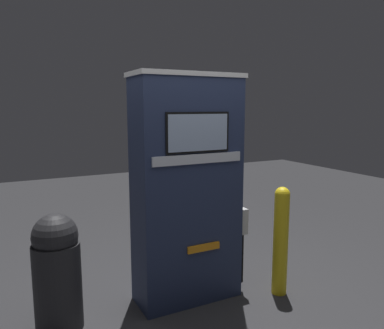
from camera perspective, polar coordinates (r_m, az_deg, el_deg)
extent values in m
plane|color=#2D2D30|center=(3.62, 0.83, -20.87)|extent=(14.00, 14.00, 0.00)
cube|color=#232D4C|center=(3.57, -0.80, -12.29)|extent=(0.95, 0.43, 1.01)
cube|color=#232D4C|center=(3.34, -0.84, 4.24)|extent=(0.95, 0.43, 1.03)
cube|color=silver|center=(3.34, -0.86, 13.43)|extent=(0.98, 0.46, 0.04)
cube|color=black|center=(3.14, 0.94, 4.89)|extent=(0.59, 0.01, 0.34)
cube|color=#9EB2D1|center=(3.13, 1.00, 4.88)|extent=(0.56, 0.01, 0.31)
cube|color=silver|center=(3.16, 0.97, 0.86)|extent=(0.84, 0.02, 0.08)
cube|color=orange|center=(3.39, 1.80, -12.55)|extent=(0.32, 0.02, 0.06)
cube|color=silver|center=(3.68, 7.14, -8.36)|extent=(0.09, 0.19, 0.25)
cylinder|color=black|center=(3.76, 7.59, -13.96)|extent=(0.03, 0.03, 0.49)
cylinder|color=yellow|center=(3.74, 13.33, -11.79)|extent=(0.14, 0.14, 0.98)
sphere|color=yellow|center=(3.59, 13.61, -4.45)|extent=(0.14, 0.14, 0.14)
cylinder|color=#232326|center=(3.34, -19.76, -17.09)|extent=(0.38, 0.38, 0.72)
sphere|color=#232326|center=(3.18, -20.16, -10.20)|extent=(0.36, 0.36, 0.36)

